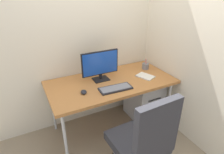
{
  "coord_description": "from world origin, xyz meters",
  "views": [
    {
      "loc": [
        -0.99,
        -1.96,
        1.89
      ],
      "look_at": [
        -0.03,
        -0.08,
        0.85
      ],
      "focal_mm": 30.75,
      "sensor_mm": 36.0,
      "label": 1
    }
  ],
  "objects": [
    {
      "name": "office_chair",
      "position": [
        -0.09,
        -0.87,
        0.54
      ],
      "size": [
        0.61,
        0.63,
        1.06
      ],
      "color": "black",
      "rests_on": "ground_plane"
    },
    {
      "name": "keyboard",
      "position": [
        -0.05,
        -0.21,
        0.76
      ],
      "size": [
        0.41,
        0.19,
        0.02
      ],
      "color": "black",
      "rests_on": "desk"
    },
    {
      "name": "ground_plane",
      "position": [
        0.0,
        0.0,
        0.0
      ],
      "size": [
        8.0,
        8.0,
        0.0
      ],
      "primitive_type": "plane",
      "color": "gray"
    },
    {
      "name": "notebook",
      "position": [
        0.47,
        -0.1,
        0.76
      ],
      "size": [
        0.23,
        0.27,
        0.01
      ],
      "primitive_type": "cube",
      "rotation": [
        0.0,
        0.0,
        0.37
      ],
      "color": "silver",
      "rests_on": "desk"
    },
    {
      "name": "wall_side_right",
      "position": [
        0.84,
        -0.24,
        1.4
      ],
      "size": [
        0.04,
        2.47,
        2.8
      ],
      "primitive_type": "cube",
      "color": "beige",
      "rests_on": "ground_plane"
    },
    {
      "name": "monitor",
      "position": [
        -0.1,
        0.11,
        0.96
      ],
      "size": [
        0.49,
        0.16,
        0.38
      ],
      "color": "black",
      "rests_on": "desk"
    },
    {
      "name": "mouse",
      "position": [
        -0.42,
        -0.13,
        0.77
      ],
      "size": [
        0.08,
        0.1,
        0.04
      ],
      "primitive_type": "ellipsoid",
      "rotation": [
        0.0,
        0.0,
        -0.13
      ],
      "color": "black",
      "rests_on": "desk"
    },
    {
      "name": "pen_holder",
      "position": [
        0.62,
        0.12,
        0.79
      ],
      "size": [
        0.1,
        0.1,
        0.16
      ],
      "color": "slate",
      "rests_on": "desk"
    },
    {
      "name": "filing_cabinet",
      "position": [
        0.57,
        0.03,
        0.3
      ],
      "size": [
        0.43,
        0.5,
        0.61
      ],
      "color": "#B2B5BA",
      "rests_on": "ground_plane"
    },
    {
      "name": "desk",
      "position": [
        0.0,
        0.0,
        0.71
      ],
      "size": [
        1.61,
        0.8,
        0.75
      ],
      "color": "#B27038",
      "rests_on": "ground_plane"
    },
    {
      "name": "wall_back",
      "position": [
        0.0,
        0.43,
        1.4
      ],
      "size": [
        3.27,
        0.04,
        2.8
      ],
      "primitive_type": "cube",
      "color": "beige",
      "rests_on": "ground_plane"
    }
  ]
}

